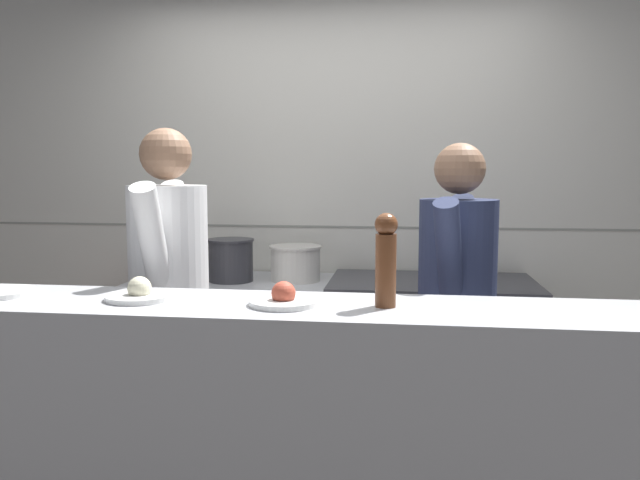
% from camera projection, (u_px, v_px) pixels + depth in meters
% --- Properties ---
extents(wall_back_tiled, '(8.00, 0.06, 2.60)m').
position_uv_depth(wall_back_tiled, '(337.00, 201.00, 3.75)').
color(wall_back_tiled, silver).
rests_on(wall_back_tiled, ground_plane).
extents(oven_range, '(1.11, 0.71, 0.87)m').
position_uv_depth(oven_range, '(231.00, 357.00, 3.52)').
color(oven_range, maroon).
rests_on(oven_range, ground_plane).
extents(prep_counter, '(1.09, 0.65, 0.90)m').
position_uv_depth(prep_counter, '(431.00, 363.00, 3.37)').
color(prep_counter, '#38383D').
rests_on(prep_counter, ground_plane).
extents(pass_counter, '(2.94, 0.45, 1.04)m').
position_uv_depth(pass_counter, '(282.00, 457.00, 2.11)').
color(pass_counter, '#B7BABF').
rests_on(pass_counter, ground_plane).
extents(stock_pot, '(0.35, 0.35, 0.23)m').
position_uv_depth(stock_pot, '(169.00, 258.00, 3.50)').
color(stock_pot, beige).
rests_on(stock_pot, oven_range).
extents(sauce_pot, '(0.26, 0.26, 0.24)m').
position_uv_depth(sauce_pot, '(231.00, 259.00, 3.46)').
color(sauce_pot, '#2D2D33').
rests_on(sauce_pot, oven_range).
extents(braising_pot, '(0.29, 0.29, 0.20)m').
position_uv_depth(braising_pot, '(296.00, 262.00, 3.47)').
color(braising_pot, beige).
rests_on(braising_pot, oven_range).
extents(mixing_bowl_steel, '(0.21, 0.21, 0.09)m').
position_uv_depth(mixing_bowl_steel, '(468.00, 272.00, 3.31)').
color(mixing_bowl_steel, '#B7BABF').
rests_on(mixing_bowl_steel, prep_counter).
extents(plated_dish_appetiser, '(0.23, 0.23, 0.08)m').
position_uv_depth(plated_dish_appetiser, '(140.00, 294.00, 2.12)').
color(plated_dish_appetiser, white).
rests_on(plated_dish_appetiser, pass_counter).
extents(plated_dish_dessert, '(0.23, 0.23, 0.08)m').
position_uv_depth(plated_dish_dessert, '(284.00, 299.00, 2.04)').
color(plated_dish_dessert, white).
rests_on(plated_dish_dessert, pass_counter).
extents(pepper_mill, '(0.07, 0.07, 0.30)m').
position_uv_depth(pepper_mill, '(386.00, 258.00, 1.99)').
color(pepper_mill, brown).
rests_on(pepper_mill, pass_counter).
extents(chef_head_cook, '(0.37, 0.73, 1.66)m').
position_uv_depth(chef_head_cook, '(170.00, 300.00, 2.70)').
color(chef_head_cook, black).
rests_on(chef_head_cook, ground_plane).
extents(chef_sous, '(0.39, 0.70, 1.60)m').
position_uv_depth(chef_sous, '(456.00, 312.00, 2.63)').
color(chef_sous, black).
rests_on(chef_sous, ground_plane).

